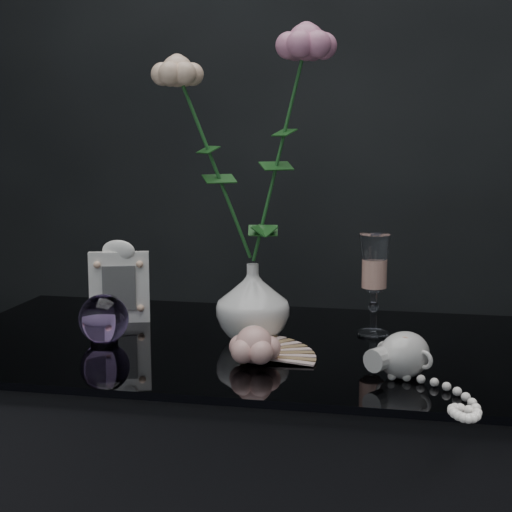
% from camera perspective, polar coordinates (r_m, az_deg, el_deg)
% --- Properties ---
extents(vase, '(0.14, 0.14, 0.13)m').
position_cam_1_polar(vase, '(1.37, -0.24, -3.36)').
color(vase, white).
rests_on(vase, table).
extents(wine_glass, '(0.06, 0.06, 0.18)m').
position_cam_1_polar(wine_glass, '(1.41, 8.58, -2.10)').
color(wine_glass, white).
rests_on(wine_glass, table).
extents(picture_frame, '(0.14, 0.12, 0.16)m').
position_cam_1_polar(picture_frame, '(1.51, -9.91, -1.82)').
color(picture_frame, white).
rests_on(picture_frame, table).
extents(paperweight, '(0.11, 0.11, 0.09)m').
position_cam_1_polar(paperweight, '(1.38, -11.02, -4.50)').
color(paperweight, '#B187DB').
rests_on(paperweight, table).
extents(paper_fan, '(0.28, 0.25, 0.02)m').
position_cam_1_polar(paper_fan, '(1.26, -0.85, -7.07)').
color(paper_fan, beige).
rests_on(paper_fan, table).
extents(loose_rose, '(0.19, 0.22, 0.06)m').
position_cam_1_polar(loose_rose, '(1.23, -0.14, -6.51)').
color(loose_rose, '#FFAFA4').
rests_on(loose_rose, table).
extents(pearl_jar, '(0.34, 0.34, 0.07)m').
position_cam_1_polar(pearl_jar, '(1.19, 10.72, -6.93)').
color(pearl_jar, silver).
rests_on(pearl_jar, table).
extents(roses, '(0.29, 0.13, 0.46)m').
position_cam_1_polar(roses, '(1.34, -0.42, 8.54)').
color(roses, beige).
rests_on(roses, vase).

